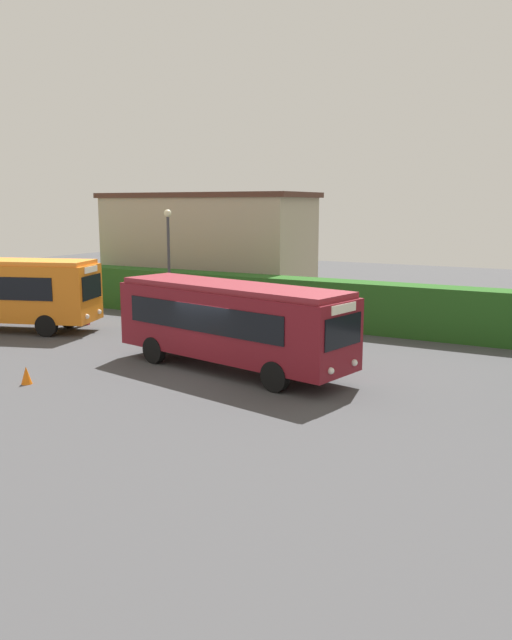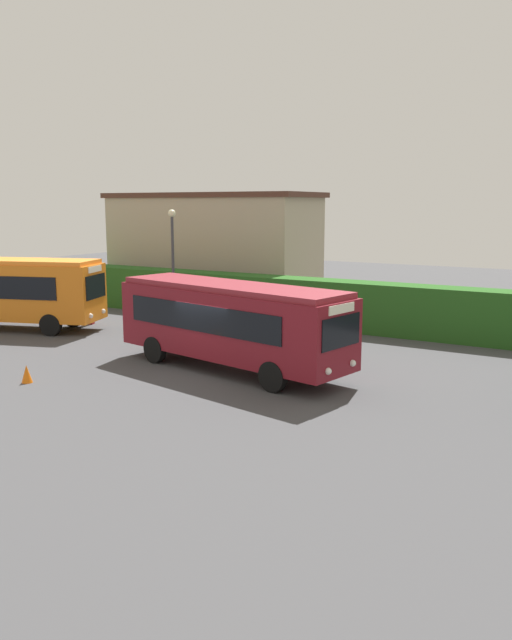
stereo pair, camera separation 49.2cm
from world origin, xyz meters
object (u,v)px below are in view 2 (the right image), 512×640
lamppost (173,253)px  traffic_cone (27,374)px  person_left (72,300)px  bus_orange (6,289)px  person_center (90,305)px  bus_maroon (231,321)px

lamppost → traffic_cone: bearing=-78.3°
person_left → lamppost: size_ratio=0.30×
bus_orange → person_left: bus_orange is taller
traffic_cone → person_center: bearing=123.2°
bus_orange → bus_maroon: size_ratio=0.97×
person_left → lamppost: 6.64m
traffic_cone → lamppost: bearing=101.7°
person_left → lamppost: lamppost is taller
bus_maroon → traffic_cone: bearing=-124.6°
bus_maroon → traffic_cone: 7.11m
bus_maroon → person_left: (-13.31, 5.23, -0.92)m
bus_orange → person_left: size_ratio=5.57×
bus_orange → lamppost: bearing=21.1°
bus_orange → person_center: size_ratio=5.24×
person_left → lamppost: (6.03, 0.94, 2.62)m
bus_orange → lamppost: 8.00m
bus_maroon → lamppost: size_ratio=1.72×
person_left → person_center: (2.50, -1.18, 0.06)m
person_left → traffic_cone: size_ratio=2.81×
traffic_cone → person_left: bearing=129.6°
lamppost → bus_maroon: bearing=-40.3°
traffic_cone → lamppost: lamppost is taller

